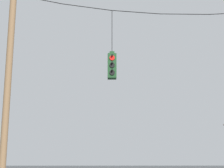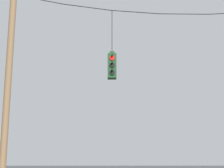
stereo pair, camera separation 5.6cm
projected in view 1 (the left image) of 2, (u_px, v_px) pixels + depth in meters
The scene contains 3 objects.
utility_pole_left at pixel (7, 94), 13.06m from camera, with size 0.26×0.26×9.07m.
span_wire at pixel (184, 8), 14.00m from camera, with size 13.92×0.03×0.81m.
traffic_light_near_left_pole at pixel (112, 66), 13.40m from camera, with size 0.34×0.58×2.84m.
Camera 1 is at (-3.28, -12.92, 2.12)m, focal length 55.00 mm.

